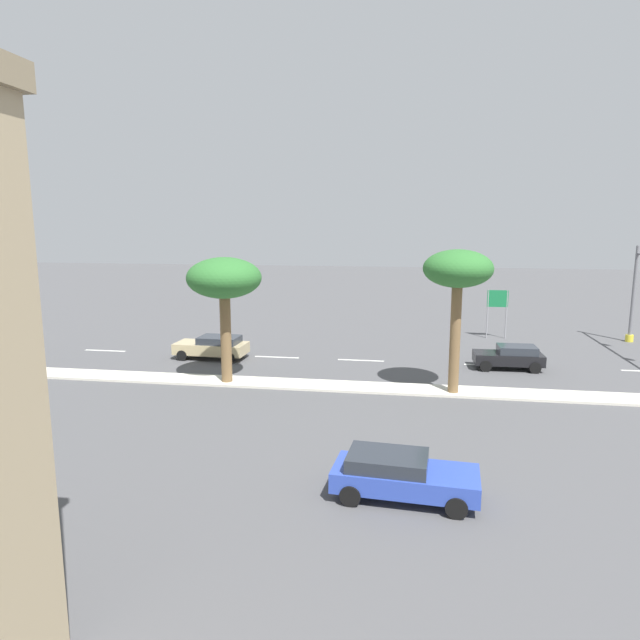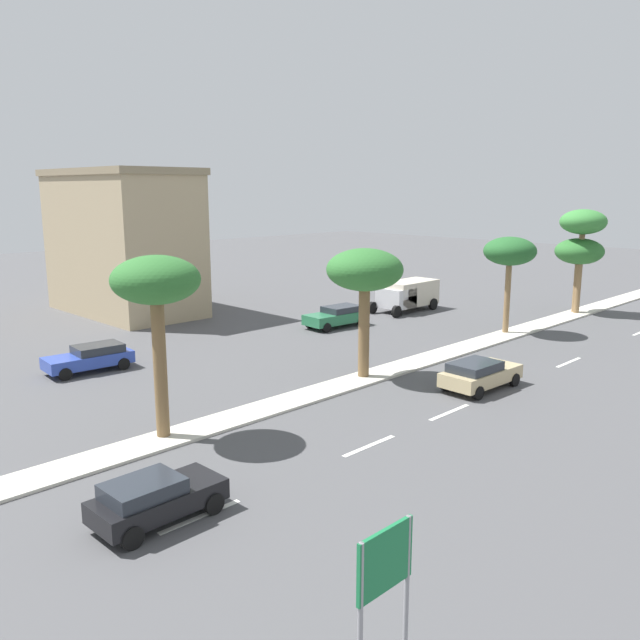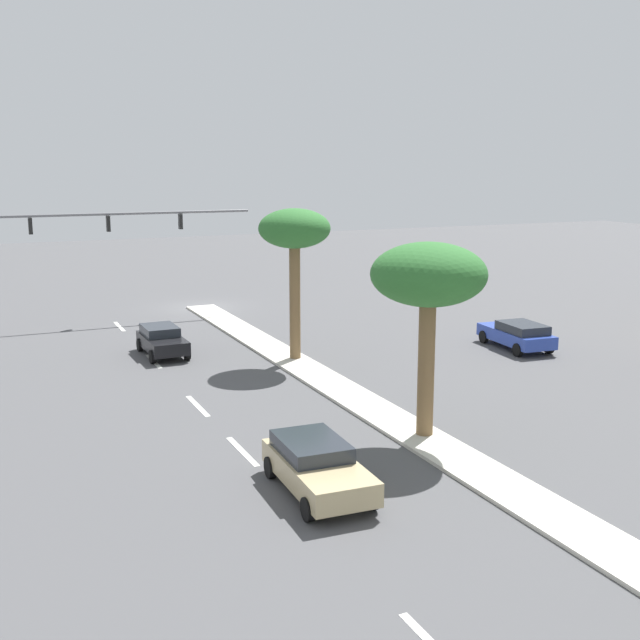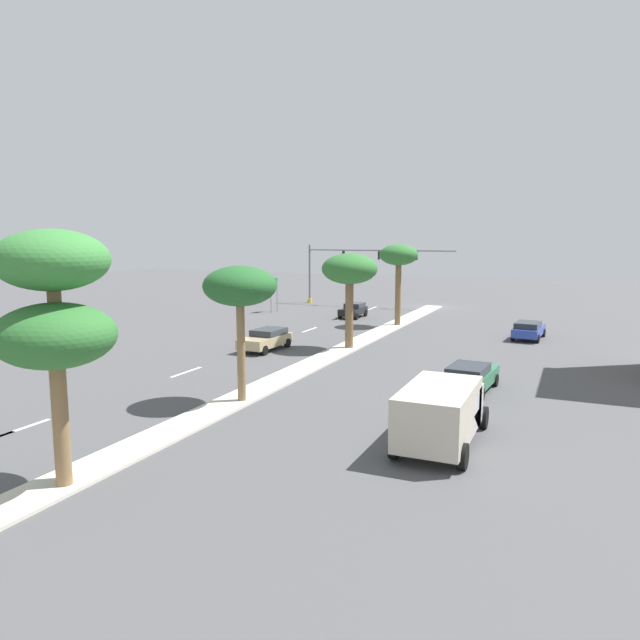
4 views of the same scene
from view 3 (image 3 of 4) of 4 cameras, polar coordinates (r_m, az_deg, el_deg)
name	(u,v)px [view 3 (image 3 of 4)]	position (r m, az deg, el deg)	size (l,w,h in m)	color
ground_plane	(509,492)	(23.25, 13.50, -11.97)	(160.00, 160.00, 0.00)	#4C4C4F
lane_stripe_near	(119,326)	(45.82, -14.30, -0.46)	(0.20, 2.80, 0.01)	silver
lane_stripe_mid	(154,361)	(37.47, -11.93, -2.94)	(0.20, 2.80, 0.01)	silver
lane_stripe_left	(198,406)	(30.42, -8.83, -6.16)	(0.20, 2.80, 0.01)	silver
lane_stripe_center	(242,451)	(25.66, -5.63, -9.43)	(0.20, 2.80, 0.01)	silver
traffic_signal_gantry	(38,248)	(46.67, -19.69, 4.94)	(17.11, 0.53, 6.74)	slate
palm_tree_near	(294,233)	(35.90, -1.86, 6.29)	(3.28, 3.28, 6.93)	brown
palm_tree_right	(429,279)	(25.73, 7.85, 2.99)	(3.79, 3.79, 6.45)	brown
sedan_black_near	(162,340)	(38.46, -11.36, -1.43)	(1.88, 3.83, 1.37)	black
sedan_tan_front	(317,466)	(22.37, -0.23, -10.49)	(2.17, 4.45, 1.40)	tan
sedan_blue_leading	(517,334)	(40.19, 14.08, -1.00)	(2.26, 4.50, 1.36)	#2D47AD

